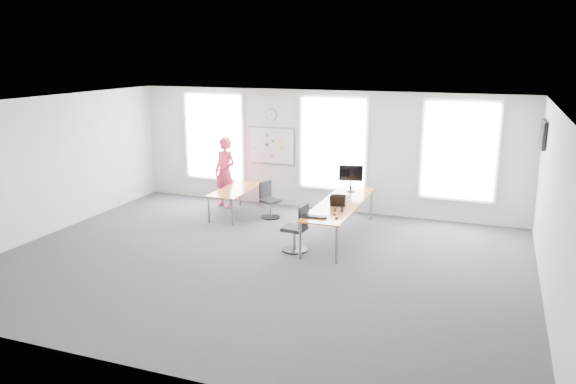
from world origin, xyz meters
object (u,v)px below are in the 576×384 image
at_px(chair_right, 297,231).
at_px(chair_left, 269,202).
at_px(desk_right, 340,205).
at_px(keyboard, 315,217).
at_px(person, 225,172).
at_px(desk_left, 236,191).
at_px(monitor, 351,176).
at_px(headphones, 339,209).

distance_m(chair_right, chair_left, 2.47).
bearing_deg(desk_right, keyboard, -98.13).
bearing_deg(person, desk_right, -4.31).
relative_size(chair_right, person, 0.53).
bearing_deg(chair_right, chair_left, -139.84).
bearing_deg(person, desk_left, -27.75).
height_order(desk_left, person, person).
distance_m(desk_right, person, 3.69).
bearing_deg(keyboard, person, 126.34).
distance_m(chair_left, keyboard, 2.81).
height_order(keyboard, monitor, monitor).
xyz_separation_m(desk_left, headphones, (2.97, -1.41, 0.21)).
bearing_deg(monitor, desk_right, -100.30).
relative_size(chair_right, headphones, 5.22).
bearing_deg(desk_right, headphones, -77.08).
height_order(person, monitor, person).
relative_size(desk_right, desk_left, 1.74).
bearing_deg(keyboard, desk_left, 128.05).
bearing_deg(monitor, desk_left, 173.72).
height_order(chair_left, person, person).
bearing_deg(chair_right, keyboard, 82.35).
distance_m(chair_right, person, 3.83).
bearing_deg(chair_right, desk_left, -125.47).
bearing_deg(chair_right, desk_right, 157.94).
xyz_separation_m(chair_left, person, (-1.42, 0.49, 0.53)).
distance_m(keyboard, monitor, 2.33).
bearing_deg(person, chair_right, -23.69).
xyz_separation_m(desk_left, keyboard, (2.65, -1.99, 0.17)).
bearing_deg(headphones, chair_left, 157.56).
height_order(desk_right, keyboard, keyboard).
relative_size(desk_left, headphones, 9.84).
bearing_deg(chair_left, chair_right, -119.99).
height_order(chair_right, monitor, monitor).
relative_size(desk_right, person, 1.74).
height_order(person, keyboard, person).
xyz_separation_m(desk_left, chair_right, (2.26, -1.90, -0.18)).
height_order(desk_left, keyboard, keyboard).
relative_size(desk_right, headphones, 17.10).
bearing_deg(chair_right, headphones, 129.09).
xyz_separation_m(desk_left, person, (-0.59, 0.60, 0.30)).
relative_size(desk_right, chair_right, 3.28).
bearing_deg(desk_right, chair_left, 156.37).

